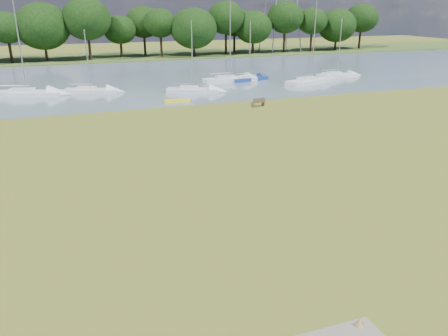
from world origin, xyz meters
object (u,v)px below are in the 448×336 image
object	(u,v)px
riverbank_bench	(258,102)
sailboat_3	(337,74)
kayak	(177,101)
sailboat_8	(26,91)
sailboat_4	(311,79)
sailboat_5	(192,89)
sailboat_2	(249,77)
sailboat_0	(229,78)
sailboat_6	(90,89)

from	to	relation	value
riverbank_bench	sailboat_3	distance (m)	23.60
riverbank_bench	kayak	xyz separation A→B (m)	(-7.42, 4.95, -0.27)
riverbank_bench	sailboat_8	distance (m)	27.13
sailboat_4	sailboat_5	world-z (taller)	sailboat_4
kayak	sailboat_3	world-z (taller)	sailboat_3
sailboat_3	sailboat_4	bearing A→B (deg)	-146.82
riverbank_bench	sailboat_4	bearing A→B (deg)	32.31
riverbank_bench	kayak	size ratio (longest dim) A/B	0.54
sailboat_2	riverbank_bench	bearing A→B (deg)	-124.79
sailboat_0	sailboat_3	world-z (taller)	sailboat_0
sailboat_0	sailboat_6	xyz separation A→B (m)	(-18.67, -1.87, -0.10)
sailboat_2	sailboat_6	size ratio (longest dim) A/B	1.08
sailboat_4	sailboat_8	bearing A→B (deg)	157.49
sailboat_2	sailboat_6	distance (m)	21.61
kayak	sailboat_0	bearing A→B (deg)	55.57
sailboat_5	sailboat_4	bearing A→B (deg)	27.95
sailboat_3	sailboat_0	bearing A→B (deg)	-179.84
riverbank_bench	sailboat_2	bearing A→B (deg)	62.06
sailboat_4	sailboat_6	world-z (taller)	sailboat_4
riverbank_bench	sailboat_6	world-z (taller)	sailboat_6
sailboat_5	sailboat_8	bearing A→B (deg)	-168.77
kayak	sailboat_4	size ratio (longest dim) A/B	0.27
kayak	sailboat_3	distance (m)	27.88
kayak	sailboat_8	distance (m)	18.22
sailboat_0	sailboat_5	size ratio (longest dim) A/B	1.32
kayak	sailboat_6	xyz separation A→B (m)	(-8.59, 8.82, 0.28)
sailboat_6	kayak	bearing A→B (deg)	-24.59
sailboat_0	sailboat_5	world-z (taller)	sailboat_0
sailboat_0	sailboat_4	distance (m)	11.08
kayak	sailboat_2	bearing A→B (deg)	48.06
sailboat_4	kayak	bearing A→B (deg)	179.28
sailboat_4	sailboat_2	bearing A→B (deg)	129.61
sailboat_0	sailboat_4	xyz separation A→B (m)	(9.98, -4.81, -0.03)
riverbank_bench	sailboat_0	bearing A→B (deg)	72.05
sailboat_3	sailboat_6	size ratio (longest dim) A/B	1.12
sailboat_6	sailboat_4	bearing A→B (deg)	15.32
sailboat_5	sailboat_6	world-z (taller)	sailboat_5
sailboat_4	sailboat_6	size ratio (longest dim) A/B	1.44
sailboat_2	sailboat_8	size ratio (longest dim) A/B	0.74
kayak	sailboat_2	world-z (taller)	sailboat_2
sailboat_6	sailboat_3	bearing A→B (deg)	21.74
sailboat_0	sailboat_6	bearing A→B (deg)	-176.65
riverbank_bench	kayak	distance (m)	8.93
sailboat_2	sailboat_5	bearing A→B (deg)	-165.16
riverbank_bench	sailboat_2	xyz separation A→B (m)	(5.53, 15.51, 0.08)
sailboat_2	sailboat_3	distance (m)	13.44
riverbank_bench	sailboat_3	bearing A→B (deg)	28.46
sailboat_3	sailboat_5	world-z (taller)	sailboat_5
riverbank_bench	sailboat_2	size ratio (longest dim) A/B	0.19
riverbank_bench	sailboat_4	distance (m)	16.65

